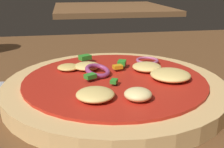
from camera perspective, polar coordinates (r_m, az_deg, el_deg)
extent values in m
cube|color=brown|center=(0.35, -4.50, -6.44)|extent=(1.16, 0.82, 0.03)
cylinder|color=tan|center=(0.34, 0.57, -2.79)|extent=(0.27, 0.27, 0.02)
cylinder|color=red|center=(0.34, 0.58, -1.09)|extent=(0.22, 0.22, 0.00)
ellipsoid|color=#EFCC72|center=(0.34, 12.09, -0.16)|extent=(0.05, 0.05, 0.01)
ellipsoid|color=#F4DB8E|center=(0.28, 5.45, -4.25)|extent=(0.03, 0.03, 0.01)
ellipsoid|color=#EFCC72|center=(0.37, -6.00, 1.62)|extent=(0.04, 0.04, 0.01)
ellipsoid|color=#EFCC72|center=(0.37, 7.27, 1.50)|extent=(0.04, 0.04, 0.01)
ellipsoid|color=#EFCC72|center=(0.34, 11.94, 0.02)|extent=(0.04, 0.04, 0.01)
ellipsoid|color=#EFCC72|center=(0.28, -4.01, -4.28)|extent=(0.04, 0.04, 0.01)
ellipsoid|color=#E5BC60|center=(0.37, -9.10, 1.41)|extent=(0.03, 0.03, 0.01)
torus|color=#B25984|center=(0.39, 7.38, 2.82)|extent=(0.04, 0.04, 0.00)
torus|color=#93386B|center=(0.34, -3.02, 0.72)|extent=(0.05, 0.05, 0.01)
cube|color=#2D8C28|center=(0.32, -4.50, -0.45)|extent=(0.02, 0.01, 0.01)
cube|color=#2D8C28|center=(0.31, 0.42, -1.51)|extent=(0.01, 0.01, 0.00)
cube|color=#2D8C28|center=(0.40, -5.63, 3.48)|extent=(0.02, 0.02, 0.01)
cube|color=orange|center=(0.36, 1.19, 1.51)|extent=(0.01, 0.01, 0.00)
cube|color=#2D8C28|center=(0.37, 2.06, 2.39)|extent=(0.01, 0.02, 0.01)
cube|color=silver|center=(0.38, -21.50, -2.66)|extent=(0.04, 0.01, 0.00)
cube|color=silver|center=(0.39, -21.28, -2.36)|extent=(0.04, 0.01, 0.00)
cube|color=silver|center=(0.39, -21.06, -2.07)|extent=(0.04, 0.01, 0.00)
cube|color=silver|center=(0.40, -20.85, -1.78)|extent=(0.04, 0.01, 0.00)
cube|color=brown|center=(1.57, -0.31, 13.50)|extent=(0.61, 0.64, 0.03)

